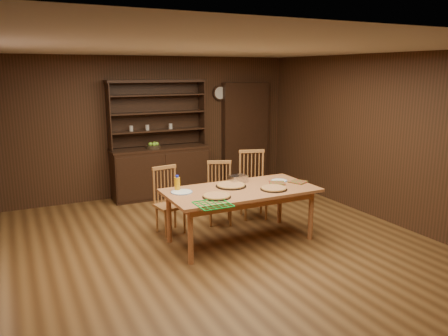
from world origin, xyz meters
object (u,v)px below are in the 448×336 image
dining_table (241,194)px  juice_bottle (177,184)px  chair_left (168,198)px  chair_center (220,190)px  chair_right (253,182)px  china_hutch (160,165)px

dining_table → juice_bottle: (-0.81, 0.31, 0.17)m
chair_left → chair_center: (0.86, 0.03, -0.00)m
chair_left → chair_center: chair_left is taller
dining_table → chair_center: 0.85m
dining_table → chair_center: size_ratio=2.13×
dining_table → chair_left: chair_left is taller
dining_table → chair_right: 1.12m
chair_right → juice_bottle: chair_right is taller
dining_table → juice_bottle: 0.88m
china_hutch → chair_right: 2.03m
chair_center → chair_right: bearing=25.8°
chair_center → chair_right: size_ratio=0.90×
chair_center → chair_right: (0.62, 0.04, 0.06)m
china_hutch → chair_left: size_ratio=2.23×
china_hutch → chair_center: china_hutch is taller
chair_left → chair_center: bearing=-6.4°
china_hutch → dining_table: 2.66m
chair_left → dining_table: bearing=-54.2°
china_hutch → chair_right: china_hutch is taller
china_hutch → chair_right: bearing=-61.0°
chair_left → chair_right: 1.48m
chair_left → juice_bottle: size_ratio=4.58×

